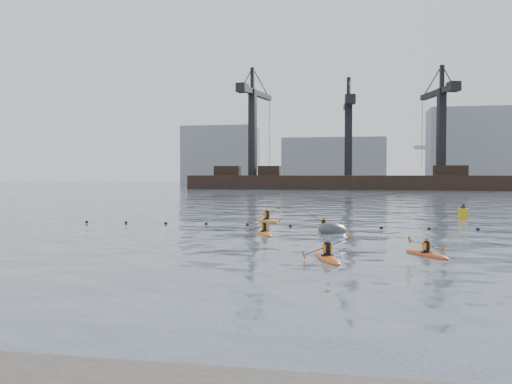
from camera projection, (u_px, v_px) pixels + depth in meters
ground at (259, 311)px, 14.24m from camera, size 400.00×400.00×0.00m
float_line at (313, 226)px, 36.45m from camera, size 33.24×0.73×0.24m
barge_pier at (347, 181)px, 122.17m from camera, size 72.00×19.30×29.50m
skyline at (359, 154)px, 160.99m from camera, size 141.00×28.00×22.00m
kayaker_0 at (327, 257)px, 22.69m from camera, size 2.12×3.22×1.16m
kayaker_2 at (264, 233)px, 32.09m from camera, size 1.90×2.94×1.04m
kayaker_3 at (324, 229)px, 33.85m from camera, size 2.16×3.10×1.28m
kayaker_4 at (426, 254)px, 23.75m from camera, size 1.98×2.70×1.00m
kayaker_5 at (267, 220)px, 40.36m from camera, size 2.59×3.21×1.33m
mooring_buoy at (333, 232)px, 33.17m from camera, size 2.70×2.94×1.68m
nav_buoy at (463, 213)px, 42.96m from camera, size 0.76×0.76×1.39m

